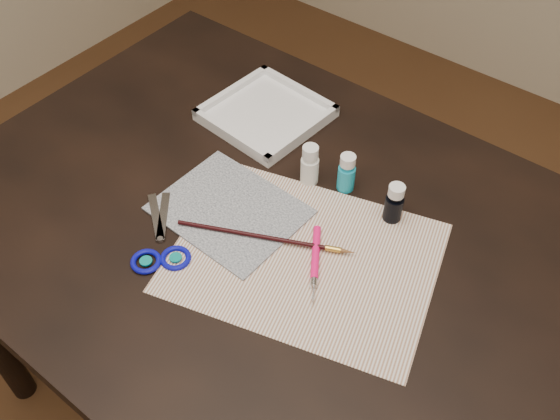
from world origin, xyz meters
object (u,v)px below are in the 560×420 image
Objects in this scene: scissors at (156,232)px; canvas at (229,210)px; paint_bottle_navy at (394,203)px; paint_bottle_cyan at (347,172)px; palette_tray at (266,113)px; paint_bottle_white at (310,164)px; paper at (305,257)px.

canvas is at bearing -82.69° from scissors.
paint_bottle_cyan is at bearing 173.46° from paint_bottle_navy.
canvas is 0.30m from paint_bottle_navy.
canvas is 1.15× the size of palette_tray.
paint_bottle_white is 0.31m from scissors.
paper is 0.19m from paint_bottle_cyan.
paint_bottle_cyan is 0.39× the size of scissors.
scissors is at bearing -123.61° from paint_bottle_cyan.
scissors is at bearing -82.75° from palette_tray.
paper is 0.19m from paint_bottle_navy.
paint_bottle_navy is (0.18, 0.01, -0.00)m from paint_bottle_white.
scissors is 0.38m from palette_tray.
canvas is at bearing -65.36° from palette_tray.
scissors is (-0.20, -0.31, -0.04)m from paint_bottle_cyan.
paper is 1.75× the size of canvas.
canvas is 3.10× the size of paint_bottle_navy.
paper is at bearing -112.53° from paint_bottle_navy.
paint_bottle_white reaches higher than palette_tray.
paint_bottle_white reaches higher than paint_bottle_cyan.
paint_bottle_cyan is (0.07, 0.03, -0.00)m from paint_bottle_white.
palette_tray is (-0.19, 0.10, -0.03)m from paint_bottle_white.
paint_bottle_white is (0.07, 0.16, 0.04)m from canvas.
paint_bottle_cyan is 0.99× the size of paint_bottle_navy.
paint_bottle_white is at bearing -175.59° from paint_bottle_navy.
palette_tray is at bearing 164.41° from paint_bottle_cyan.
canvas is 1.23× the size of scissors.
palette_tray is (-0.25, 0.07, -0.03)m from paint_bottle_cyan.
paint_bottle_navy is at bearing 67.47° from paper.
palette_tray reaches higher than scissors.
paint_bottle_navy reaches higher than scissors.
paint_bottle_navy is 0.37× the size of palette_tray.
paint_bottle_white is at bearing -27.57° from palette_tray.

